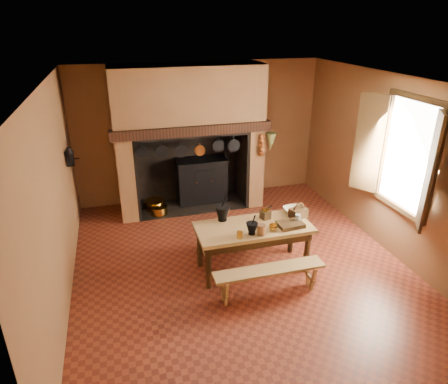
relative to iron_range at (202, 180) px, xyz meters
name	(u,v)px	position (x,y,z in m)	size (l,w,h in m)	color
floor	(239,263)	(0.04, -2.45, -0.48)	(5.50, 5.50, 0.00)	maroon
ceiling	(242,82)	(0.04, -2.45, 2.32)	(5.50, 5.50, 0.00)	silver
back_wall	(199,133)	(0.04, 0.30, 0.92)	(5.00, 0.02, 2.80)	brown
wall_left	(55,201)	(-2.46, -2.45, 0.92)	(0.02, 5.50, 2.80)	brown
wall_right	(390,165)	(2.54, -2.45, 0.92)	(0.02, 5.50, 2.80)	brown
wall_front	(342,302)	(0.04, -5.20, 0.92)	(5.00, 0.02, 2.80)	brown
chimney_breast	(188,118)	(-0.26, -0.14, 1.33)	(2.95, 0.96, 2.80)	brown
iron_range	(202,180)	(0.00, 0.00, 0.00)	(1.12, 0.55, 1.60)	black
hearth_pans	(155,207)	(-1.01, -0.23, -0.39)	(0.51, 0.62, 0.20)	#B58329
hanging_pans	(192,149)	(-0.30, -0.64, 0.88)	(1.92, 0.29, 0.27)	black
onion_string	(262,145)	(1.04, -0.66, 0.85)	(0.12, 0.10, 0.46)	#A1541D
herb_bunch	(271,142)	(1.22, -0.66, 0.90)	(0.20, 0.20, 0.35)	#5F6831
window	(402,156)	(2.39, -2.85, 1.22)	(0.39, 1.75, 1.76)	white
wall_coffee_mill	(69,155)	(-2.38, -0.90, 1.03)	(0.23, 0.16, 0.31)	black
work_table	(253,233)	(0.20, -2.62, 0.14)	(1.71, 0.76, 0.74)	tan
bench_front	(269,275)	(0.20, -3.30, -0.16)	(1.56, 0.27, 0.44)	tan
bench_back	(241,232)	(0.20, -2.04, -0.16)	(1.53, 0.27, 0.43)	tan
mortar_large	(222,212)	(-0.20, -2.32, 0.39)	(0.24, 0.24, 0.40)	black
mortar_small	(252,228)	(0.10, -2.84, 0.35)	(0.17, 0.17, 0.29)	black
coffee_grinder	(265,214)	(0.45, -2.45, 0.34)	(0.19, 0.16, 0.21)	#372511
brass_mug_a	(240,235)	(-0.10, -2.90, 0.30)	(0.08, 0.08, 0.09)	#B58329
brass_mug_b	(269,214)	(0.52, -2.41, 0.30)	(0.07, 0.07, 0.08)	#B58329
mixing_bowl	(294,210)	(0.96, -2.37, 0.30)	(0.31, 0.31, 0.08)	beige
stoneware_crock	(261,230)	(0.22, -2.89, 0.33)	(0.12, 0.12, 0.15)	brown
glass_jar	(298,219)	(0.86, -2.72, 0.33)	(0.08, 0.08, 0.15)	beige
wicker_basket	(298,212)	(0.96, -2.54, 0.34)	(0.30, 0.25, 0.24)	#452E14
wooden_tray	(290,224)	(0.72, -2.78, 0.29)	(0.37, 0.27, 0.06)	#372511
brass_cup	(273,227)	(0.43, -2.82, 0.30)	(0.12, 0.12, 0.09)	#B58329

